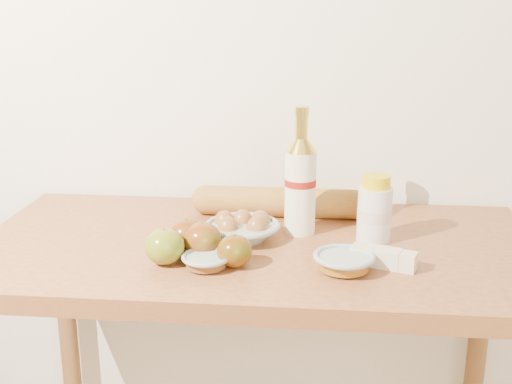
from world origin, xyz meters
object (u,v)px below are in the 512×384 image
table (257,294)px  baguette (279,202)px  bourbon_bottle (300,183)px  cream_bottle (375,210)px  egg_bowl (242,228)px

table → baguette: (0.03, 0.17, 0.16)m
baguette → bourbon_bottle: bearing=-63.4°
cream_bottle → baguette: cream_bottle is taller
table → baguette: bearing=78.9°
bourbon_bottle → baguette: size_ratio=0.67×
bourbon_bottle → baguette: 0.14m
cream_bottle → egg_bowl: (-0.28, -0.02, -0.04)m
table → bourbon_bottle: bearing=37.4°
bourbon_bottle → egg_bowl: (-0.12, -0.05, -0.09)m
bourbon_bottle → baguette: bourbon_bottle is taller
cream_bottle → egg_bowl: cream_bottle is taller
egg_bowl → baguette: size_ratio=0.43×
egg_bowl → baguette: 0.17m
cream_bottle → baguette: bearing=168.5°
cream_bottle → egg_bowl: size_ratio=0.80×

